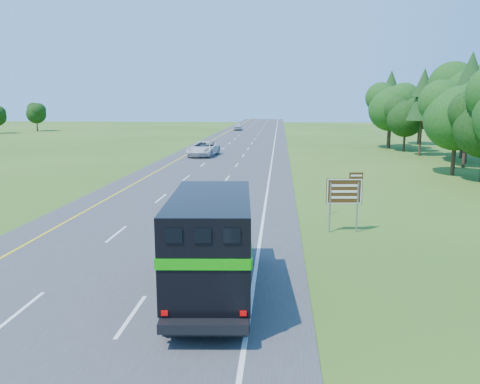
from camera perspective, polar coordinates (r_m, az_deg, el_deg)
The scene contains 8 objects.
ground at distance 14.59m, azimuth -22.79°, elevation -17.03°, with size 300.00×300.00×0.00m, color #2D5617.
road at distance 62.00m, azimuth -1.07°, elevation 4.76°, with size 15.00×260.00×0.04m, color #38383A.
lane_markings at distance 62.00m, azimuth -1.07°, elevation 4.78°, with size 11.15×260.00×0.01m.
horse_truck at distance 16.12m, azimuth -3.41°, elevation -5.91°, with size 3.15×8.33×3.61m.
white_suv at distance 58.58m, azimuth -4.48°, elevation 5.29°, with size 3.05×6.61×1.84m, color silver.
far_car at distance 113.10m, azimuth -0.27°, elevation 7.98°, with size 2.05×5.10×1.74m, color #B0AFB6.
exit_sign at distance 24.44m, azimuth 12.66°, elevation -0.21°, with size 1.85×0.24×3.13m.
delineator at distance 28.70m, azimuth 10.95°, elevation -1.34°, with size 0.10×0.05×1.21m.
Camera 1 is at (6.39, -11.32, 6.62)m, focal length 35.00 mm.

